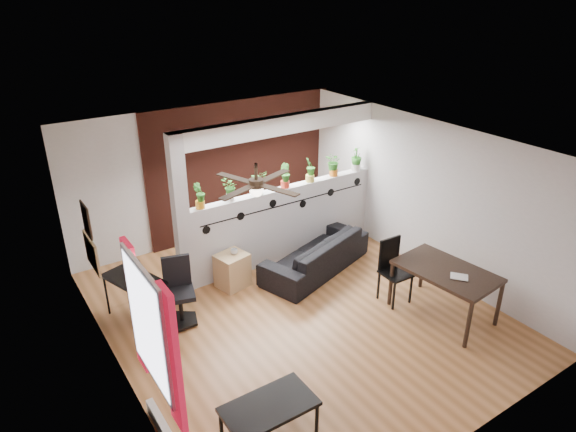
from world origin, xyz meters
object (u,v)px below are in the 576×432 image
Objects in this scene: potted_plant_1 at (230,189)px; folding_chair at (392,264)px; potted_plant_6 at (356,158)px; sofa at (316,254)px; coffee_table at (269,409)px; potted_plant_0 at (199,195)px; potted_plant_3 at (285,175)px; potted_plant_4 at (310,169)px; potted_plant_5 at (334,164)px; office_chair at (179,295)px; dining_table at (446,274)px; cube_shelf at (232,270)px; potted_plant_2 at (258,182)px; computer_desk at (134,282)px; cup at (234,252)px; ceiling_fan at (256,186)px.

potted_plant_1 is 0.37× the size of folding_chair.
potted_plant_6 is 0.23× the size of sofa.
coffee_table is (-2.56, -2.63, 0.12)m from sofa.
potted_plant_3 is (1.58, 0.00, 0.00)m from potted_plant_0.
folding_chair is at bearing -86.81° from potted_plant_4.
potted_plant_0 is 2.27m from sofa.
potted_plant_5 reaches higher than office_chair.
office_chair is (-3.92, -0.77, -1.15)m from potted_plant_6.
potted_plant_6 reaches higher than folding_chair.
dining_table reaches higher than coffee_table.
potted_plant_4 reaches higher than cube_shelf.
potted_plant_2 is 0.71× the size of cube_shelf.
computer_desk is at bearing -174.24° from potted_plant_4.
cup is 3.19m from coffee_table.
sofa is 2.02× the size of coffee_table.
dining_table is 3.40m from coffee_table.
ceiling_fan is 2.78× the size of potted_plant_5.
office_chair is at bearing -159.27° from cup.
folding_chair is (1.69, -2.03, -0.95)m from potted_plant_1.
office_chair is at bearing -164.97° from potted_plant_4.
potted_plant_4 is 0.42× the size of computer_desk.
computer_desk is at bearing -23.86° from sofa.
potted_plant_0 is 3.16m from potted_plant_6.
potted_plant_0 is at bearing 137.85° from cup.
potted_plant_6 is at bearing 0.00° from potted_plant_3.
potted_plant_1 is 1.58m from potted_plant_4.
potted_plant_1 is (0.53, 0.00, -0.02)m from potted_plant_0.
dining_table is (0.45, -2.78, -0.89)m from potted_plant_4.
potted_plant_4 reaches higher than office_chair.
computer_desk is 1.04× the size of coffee_table.
office_chair is at bearing 157.07° from folding_chair.
computer_desk is (-1.79, -0.34, -0.93)m from potted_plant_1.
ceiling_fan is at bearing -105.16° from cup.
potted_plant_4 is 1.05m from potted_plant_6.
dining_table is at bearing -65.94° from folding_chair.
cup reaches higher than coffee_table.
cube_shelf is at bearing -169.19° from potted_plant_4.
potted_plant_5 is (2.65, 1.80, -0.74)m from ceiling_fan.
folding_chair is at bearing 90.89° from sofa.
potted_plant_2 is 1.21m from cup.
potted_plant_4 is (1.58, 0.00, 0.03)m from potted_plant_1.
dining_table is at bearing -80.86° from potted_plant_4.
potted_plant_6 reaches higher than potted_plant_1.
potted_plant_1 is at bearing 126.13° from dining_table.
potted_plant_2 is 0.93× the size of potted_plant_4.
cup is (-0.68, -0.34, -0.95)m from potted_plant_2.
cube_shelf is (-2.83, -0.34, -1.30)m from potted_plant_6.
folding_chair reaches higher than sofa.
cup reaches higher than cube_shelf.
potted_plant_0 is 0.41× the size of coffee_table.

